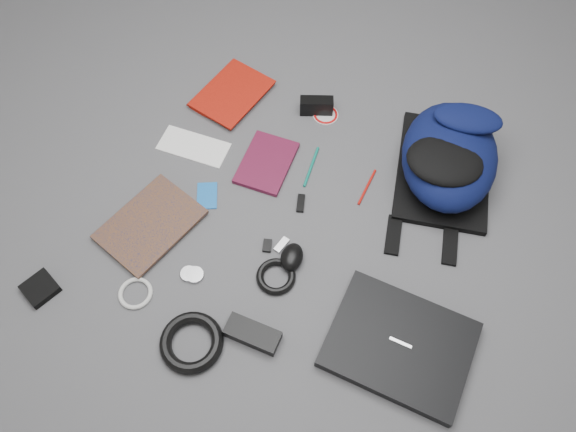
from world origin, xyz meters
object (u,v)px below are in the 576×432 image
(textbook_red, at_px, (210,82))
(compact_camera, at_px, (316,106))
(backpack, at_px, (449,156))
(mouse, at_px, (292,257))
(dvd_case, at_px, (267,163))
(pouch, at_px, (40,288))
(comic_book, at_px, (127,205))
(power_brick, at_px, (253,334))
(laptop, at_px, (399,345))

(textbook_red, bearing_deg, compact_camera, 16.59)
(backpack, relative_size, mouse, 4.94)
(dvd_case, xyz_separation_m, pouch, (-0.42, -0.61, 0.00))
(dvd_case, bearing_deg, comic_book, -138.88)
(textbook_red, bearing_deg, power_brick, -43.95)
(textbook_red, distance_m, comic_book, 0.52)
(dvd_case, height_order, pouch, pouch)
(textbook_red, relative_size, dvd_case, 1.22)
(backpack, distance_m, power_brick, 0.77)
(laptop, distance_m, compact_camera, 0.80)
(textbook_red, bearing_deg, laptop, -23.60)
(mouse, bearing_deg, compact_camera, 96.70)
(dvd_case, xyz_separation_m, mouse, (0.19, -0.28, 0.01))
(textbook_red, xyz_separation_m, power_brick, (0.47, -0.75, 0.00))
(backpack, bearing_deg, compact_camera, 159.45)
(dvd_case, distance_m, power_brick, 0.54)
(comic_book, xyz_separation_m, dvd_case, (0.33, 0.29, -0.00))
(textbook_red, xyz_separation_m, dvd_case, (0.30, -0.23, -0.01))
(backpack, height_order, comic_book, backpack)
(mouse, xyz_separation_m, pouch, (-0.61, -0.33, -0.01))
(laptop, bearing_deg, power_brick, -159.25)
(textbook_red, distance_m, dvd_case, 0.38)
(backpack, distance_m, laptop, 0.58)
(comic_book, bearing_deg, textbook_red, 105.84)
(compact_camera, height_order, pouch, compact_camera)
(power_brick, bearing_deg, comic_book, 157.40)
(textbook_red, xyz_separation_m, pouch, (-0.12, -0.84, -0.00))
(backpack, bearing_deg, pouch, -149.96)
(backpack, bearing_deg, power_brick, -126.20)
(textbook_red, distance_m, pouch, 0.85)
(power_brick, relative_size, pouch, 1.74)
(backpack, distance_m, textbook_red, 0.82)
(laptop, height_order, mouse, mouse)
(textbook_red, bearing_deg, comic_book, -79.04)
(comic_book, distance_m, dvd_case, 0.44)
(backpack, height_order, pouch, backpack)
(textbook_red, distance_m, mouse, 0.71)
(dvd_case, bearing_deg, compact_camera, 73.21)
(power_brick, bearing_deg, compact_camera, 99.19)
(laptop, xyz_separation_m, power_brick, (-0.36, -0.11, -0.00))
(comic_book, bearing_deg, compact_camera, 72.41)
(comic_book, bearing_deg, power_brick, -5.62)
(textbook_red, height_order, pouch, textbook_red)
(laptop, distance_m, dvd_case, 0.67)
(compact_camera, bearing_deg, power_brick, -102.58)
(comic_book, bearing_deg, pouch, -87.32)
(backpack, xyz_separation_m, dvd_case, (-0.51, -0.17, -0.08))
(dvd_case, relative_size, compact_camera, 1.91)
(dvd_case, xyz_separation_m, compact_camera, (0.07, 0.25, 0.02))
(mouse, bearing_deg, laptop, -26.28)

